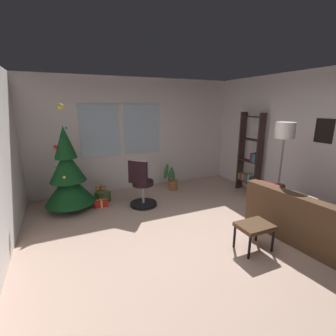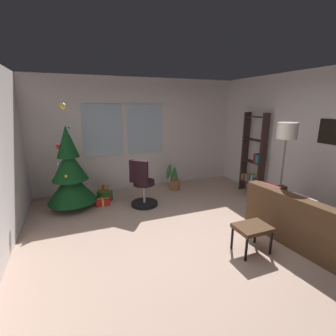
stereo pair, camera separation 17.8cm
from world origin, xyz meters
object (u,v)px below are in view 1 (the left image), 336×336
couch (320,224)px  floor_lamp (284,138)px  footstool (254,228)px  gift_box_gold (101,192)px  bookshelf (250,158)px  office_chair (142,188)px  holiday_tree (68,176)px  gift_box_red (101,203)px  gift_box_green (103,197)px  potted_plant (171,180)px

couch → floor_lamp: size_ratio=1.09×
footstool → gift_box_gold: (-1.70, 3.04, -0.23)m
bookshelf → office_chair: bearing=175.5°
footstool → holiday_tree: 3.51m
gift_box_red → bookshelf: (3.41, -0.56, 0.76)m
gift_box_green → couch: bearing=-46.4°
office_chair → floor_lamp: (2.16, -1.48, 1.09)m
couch → office_chair: 3.18m
gift_box_red → gift_box_green: gift_box_green is taller
gift_box_red → bookshelf: size_ratio=0.15×
couch → gift_box_green: size_ratio=5.69×
office_chair → bookshelf: 2.67m
gift_box_green → holiday_tree: bearing=-167.4°
couch → gift_box_red: 3.98m
couch → office_chair: size_ratio=1.93×
office_chair → gift_box_gold: bearing=127.9°
holiday_tree → floor_lamp: bearing=-28.4°
footstool → holiday_tree: holiday_tree is taller
gift_box_green → gift_box_gold: bearing=88.3°
couch → gift_box_gold: size_ratio=7.65×
holiday_tree → gift_box_gold: 1.01m
office_chair → bookshelf: size_ratio=0.53×
footstool → gift_box_red: size_ratio=1.75×
office_chair → potted_plant: 1.25m
footstool → bookshelf: bearing=50.0°
floor_lamp → potted_plant: floor_lamp is taller
gift_box_green → bookshelf: bookshelf is taller
holiday_tree → bookshelf: bearing=-9.0°
footstool → couch: bearing=-12.2°
footstool → potted_plant: potted_plant is taller
gift_box_red → potted_plant: 1.84m
potted_plant → floor_lamp: bearing=-62.4°
bookshelf → gift_box_red: bearing=170.7°
holiday_tree → gift_box_gold: holiday_tree is taller
potted_plant → gift_box_gold: bearing=174.3°
footstool → floor_lamp: floor_lamp is taller
gift_box_red → floor_lamp: 3.75m
potted_plant → gift_box_red: bearing=-168.3°
footstool → gift_box_green: 3.22m
gift_box_green → potted_plant: bearing=5.1°
gift_box_red → gift_box_gold: (0.09, 0.54, 0.05)m
holiday_tree → gift_box_gold: size_ratio=8.25×
gift_box_green → floor_lamp: 3.79m
floor_lamp → potted_plant: 2.79m
gift_box_red → bookshelf: bearing=-9.3°
office_chair → gift_box_green: bearing=141.1°
couch → potted_plant: bearing=109.4°
couch → gift_box_red: couch is taller
footstool → potted_plant: bearing=89.9°
gift_box_red → floor_lamp: size_ratio=0.16×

